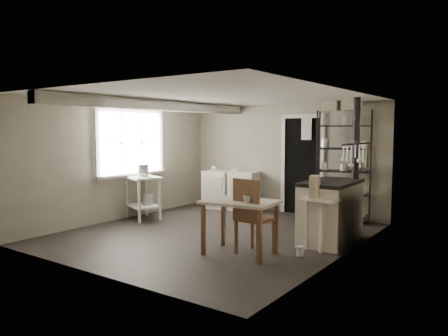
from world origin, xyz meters
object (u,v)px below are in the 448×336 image
Objects in this scene: stove at (331,214)px; shelf_rack at (344,173)px; chair at (255,220)px; base_cabinets at (231,188)px; work_table at (240,228)px; prep_table at (143,199)px; flour_sack at (320,210)px; stockpot at (142,171)px.

shelf_rack is at bearing 101.97° from stove.
chair reaches higher than stove.
work_table is at bearing -63.37° from base_cabinets.
prep_table is 3.45m from flour_sack.
stockpot is 3.92m from shelf_rack.
stove is (2.92, -1.50, -0.02)m from base_cabinets.
stockpot is at bearing 170.01° from chair.
shelf_rack is (3.43, 1.89, 0.01)m from stockpot.
work_table is 0.93× the size of chair.
shelf_rack is 2.82m from chair.
flour_sack is (-0.10, 2.56, -0.24)m from chair.
prep_table is 0.66× the size of base_cabinets.
stockpot reaches higher than chair.
prep_table is at bearing -174.60° from stove.
base_cabinets is at bearing 151.34° from stove.
flour_sack is at bearing 88.78° from work_table.
shelf_rack is (2.55, 0.04, 0.49)m from base_cabinets.
prep_table is 2.09m from base_cabinets.
prep_table is at bearing -149.05° from flour_sack.
shelf_rack is 3.00m from work_table.
work_table is at bearing -113.74° from shelf_rack.
stockpot is at bearing 161.12° from work_table.
flour_sack is (0.06, 2.71, -0.14)m from work_table.
stockpot is at bearing -125.18° from base_cabinets.
shelf_rack reaches higher than work_table.
shelf_rack is (3.32, 1.98, 0.55)m from prep_table.
base_cabinets is (0.88, 1.85, -0.48)m from stockpot.
chair reaches higher than flour_sack.
chair is (2.29, -2.74, 0.02)m from base_cabinets.
base_cabinets reaches higher than flour_sack.
stockpot reaches higher than stove.
chair is (3.17, -0.88, -0.46)m from stockpot.
flour_sack is (-0.36, -0.21, -0.71)m from shelf_rack.
flour_sack is at bearing 117.32° from stove.
base_cabinets is at bearing 68.46° from prep_table.
shelf_rack is 1.66m from stove.
stockpot is 3.85m from stove.
work_table is at bearing -17.88° from prep_table.
stockpot reaches higher than base_cabinets.
base_cabinets is at bearing 126.51° from work_table.
stockpot reaches higher than prep_table.
stockpot is 0.13× the size of shelf_rack.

